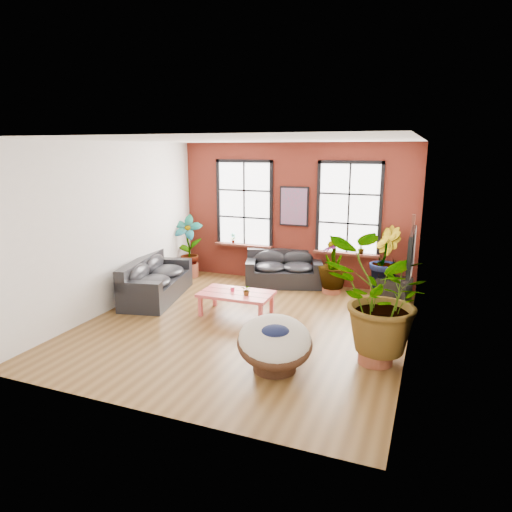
# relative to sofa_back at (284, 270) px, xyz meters

# --- Properties ---
(room) EXTENTS (6.04, 6.54, 3.54)m
(room) POSITION_rel_sofa_back_xyz_m (0.14, -2.72, 1.36)
(room) COLOR brown
(room) RESTS_ON ground
(sofa_back) EXTENTS (2.05, 1.45, 0.86)m
(sofa_back) POSITION_rel_sofa_back_xyz_m (0.00, 0.00, 0.00)
(sofa_back) COLOR black
(sofa_back) RESTS_ON ground
(sofa_left) EXTENTS (1.43, 2.45, 0.91)m
(sofa_left) POSITION_rel_sofa_back_xyz_m (-2.42, -2.08, 0.02)
(sofa_left) COLOR black
(sofa_left) RESTS_ON ground
(coffee_table) EXTENTS (1.49, 0.87, 0.57)m
(coffee_table) POSITION_rel_sofa_back_xyz_m (-0.25, -2.39, 0.03)
(coffee_table) COLOR #DA4E50
(coffee_table) RESTS_ON ground
(papasan_chair) EXTENTS (1.53, 1.53, 0.87)m
(papasan_chair) POSITION_rel_sofa_back_xyz_m (1.28, -4.39, 0.06)
(papasan_chair) COLOR #412617
(papasan_chair) RESTS_ON ground
(poster) EXTENTS (0.74, 0.06, 0.98)m
(poster) POSITION_rel_sofa_back_xyz_m (0.14, 0.31, 1.56)
(poster) COLOR black
(poster) RESTS_ON room
(tv_wall_unit) EXTENTS (0.13, 1.86, 1.20)m
(tv_wall_unit) POSITION_rel_sofa_back_xyz_m (3.07, -2.27, 1.15)
(tv_wall_unit) COLOR black
(tv_wall_unit) RESTS_ON room
(media_box) EXTENTS (0.77, 0.69, 0.55)m
(media_box) POSITION_rel_sofa_back_xyz_m (2.70, -0.36, -0.11)
(media_box) COLOR black
(media_box) RESTS_ON ground
(pot_back_left) EXTENTS (0.65, 0.65, 0.37)m
(pot_back_left) POSITION_rel_sofa_back_xyz_m (-2.60, -0.21, -0.20)
(pot_back_left) COLOR brown
(pot_back_left) RESTS_ON ground
(pot_back_right) EXTENTS (0.58, 0.58, 0.38)m
(pot_back_right) POSITION_rel_sofa_back_xyz_m (2.40, -0.02, -0.20)
(pot_back_right) COLOR brown
(pot_back_right) RESTS_ON ground
(pot_right_wall) EXTENTS (0.72, 0.72, 0.40)m
(pot_right_wall) POSITION_rel_sofa_back_xyz_m (2.71, -3.58, -0.19)
(pot_right_wall) COLOR brown
(pot_right_wall) RESTS_ON ground
(pot_mid) EXTENTS (0.52, 0.52, 0.32)m
(pot_mid) POSITION_rel_sofa_back_xyz_m (1.27, -0.23, -0.23)
(pot_mid) COLOR brown
(pot_mid) RESTS_ON ground
(floor_plant_back_left) EXTENTS (0.91, 0.74, 1.50)m
(floor_plant_back_left) POSITION_rel_sofa_back_xyz_m (-2.59, -0.24, 0.51)
(floor_plant_back_left) COLOR #12461B
(floor_plant_back_left) RESTS_ON ground
(floor_plant_back_right) EXTENTS (0.79, 0.92, 1.48)m
(floor_plant_back_right) POSITION_rel_sofa_back_xyz_m (2.41, -0.04, 0.50)
(floor_plant_back_right) COLOR #12461B
(floor_plant_back_right) RESTS_ON ground
(floor_plant_right_wall) EXTENTS (2.11, 2.02, 1.82)m
(floor_plant_right_wall) POSITION_rel_sofa_back_xyz_m (2.70, -3.55, 0.68)
(floor_plant_right_wall) COLOR #12461B
(floor_plant_right_wall) RESTS_ON ground
(floor_plant_mid) EXTENTS (0.82, 0.82, 1.22)m
(floor_plant_mid) POSITION_rel_sofa_back_xyz_m (1.29, -0.24, 0.36)
(floor_plant_mid) COLOR #12461B
(floor_plant_mid) RESTS_ON ground
(table_plant) EXTENTS (0.21, 0.18, 0.22)m
(table_plant) POSITION_rel_sofa_back_xyz_m (0.02, -2.48, 0.20)
(table_plant) COLOR #12461B
(table_plant) RESTS_ON coffee_table
(sill_plant_left) EXTENTS (0.17, 0.17, 0.27)m
(sill_plant_left) POSITION_rel_sofa_back_xyz_m (-1.51, 0.26, 0.65)
(sill_plant_left) COLOR #12461B
(sill_plant_left) RESTS_ON room
(sill_plant_right) EXTENTS (0.19, 0.19, 0.27)m
(sill_plant_right) POSITION_rel_sofa_back_xyz_m (1.84, 0.26, 0.65)
(sill_plant_right) COLOR #12461B
(sill_plant_right) RESTS_ON room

